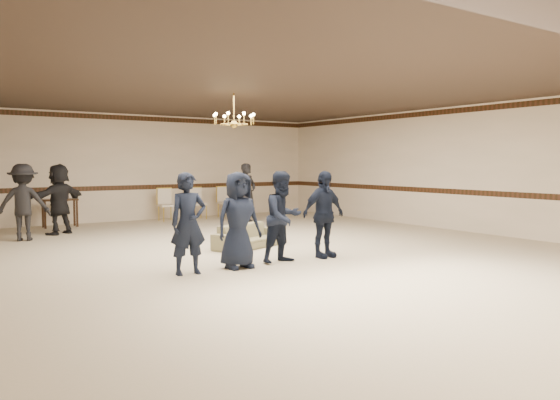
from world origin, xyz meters
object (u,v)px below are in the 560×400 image
(boy_a, at_px, (188,223))
(adult_right, at_px, (248,193))
(boy_c, at_px, (283,217))
(boy_d, at_px, (324,214))
(settee, at_px, (249,236))
(chandelier, at_px, (234,109))
(adult_left, at_px, (23,202))
(console_table, at_px, (60,213))
(banquet_chair_mid, at_px, (198,204))
(banquet_chair_left, at_px, (167,205))
(adult_mid, at_px, (59,199))
(boy_b, at_px, (238,220))
(banquet_chair_right, at_px, (226,202))

(boy_a, bearing_deg, adult_right, 55.81)
(boy_a, height_order, boy_c, same)
(boy_d, xyz_separation_m, settee, (-0.54, 1.77, -0.56))
(chandelier, bearing_deg, adult_left, 138.28)
(adult_left, height_order, console_table, adult_left)
(boy_c, relative_size, settee, 0.97)
(adult_left, xyz_separation_m, console_table, (1.23, 2.23, -0.48))
(chandelier, relative_size, banquet_chair_mid, 0.97)
(banquet_chair_left, distance_m, console_table, 3.01)
(chandelier, xyz_separation_m, adult_mid, (-2.70, 3.91, -2.01))
(chandelier, height_order, boy_d, chandelier)
(boy_b, bearing_deg, adult_left, 114.92)
(adult_left, bearing_deg, chandelier, 156.48)
(boy_c, distance_m, banquet_chair_right, 8.02)
(boy_b, distance_m, boy_c, 0.90)
(boy_a, xyz_separation_m, banquet_chair_mid, (3.69, 7.47, -0.32))
(boy_c, bearing_deg, settee, 71.78)
(adult_right, bearing_deg, boy_c, -137.42)
(settee, bearing_deg, adult_left, 115.05)
(boy_c, height_order, banquet_chair_right, boy_c)
(boy_c, height_order, adult_left, adult_left)
(boy_c, bearing_deg, boy_b, 173.18)
(banquet_chair_right, height_order, console_table, banquet_chair_right)
(adult_mid, distance_m, banquet_chair_left, 3.60)
(adult_mid, distance_m, adult_right, 5.12)
(boy_a, bearing_deg, adult_mid, 99.59)
(banquet_chair_right, bearing_deg, settee, -109.29)
(boy_b, height_order, console_table, boy_b)
(boy_a, xyz_separation_m, adult_mid, (-0.64, 6.14, 0.06))
(boy_b, relative_size, boy_c, 1.00)
(boy_c, bearing_deg, banquet_chair_mid, 68.99)
(boy_a, distance_m, banquet_chair_mid, 8.34)
(boy_c, bearing_deg, banquet_chair_right, 62.04)
(boy_a, xyz_separation_m, adult_right, (4.46, 5.74, 0.06))
(boy_b, relative_size, adult_left, 0.93)
(banquet_chair_right, bearing_deg, boy_b, -112.23)
(banquet_chair_mid, bearing_deg, adult_right, -60.52)
(boy_b, relative_size, console_table, 1.75)
(banquet_chair_right, bearing_deg, boy_a, -117.45)
(boy_c, height_order, banquet_chair_left, boy_c)
(boy_d, xyz_separation_m, banquet_chair_left, (-0.01, 7.47, -0.32))
(adult_mid, bearing_deg, banquet_chair_right, 165.22)
(adult_mid, relative_size, adult_right, 1.00)
(adult_left, distance_m, adult_mid, 1.14)
(settee, xyz_separation_m, adult_left, (-3.70, 3.67, 0.62))
(adult_left, bearing_deg, settee, 153.42)
(console_table, bearing_deg, banquet_chair_right, -0.83)
(settee, relative_size, adult_right, 0.96)
(boy_d, height_order, console_table, boy_d)
(boy_c, bearing_deg, console_table, 98.57)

